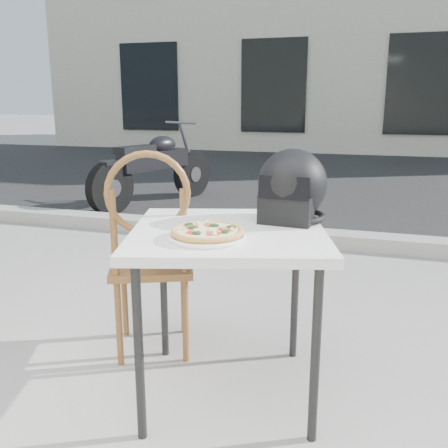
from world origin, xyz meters
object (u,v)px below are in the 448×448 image
(helmet, at_px, (292,189))
(cafe_table_main, at_px, (228,245))
(plate, at_px, (207,237))
(pizza, at_px, (207,231))
(cafe_chair_main, at_px, (150,245))
(motorcycle, at_px, (155,169))

(helmet, bearing_deg, cafe_table_main, -127.36)
(plate, height_order, pizza, pizza)
(pizza, relative_size, cafe_chair_main, 0.31)
(plate, relative_size, motorcycle, 0.19)
(plate, bearing_deg, cafe_chair_main, 138.17)
(helmet, relative_size, cafe_chair_main, 0.33)
(cafe_chair_main, height_order, motorcycle, cafe_chair_main)
(helmet, distance_m, motorcycle, 4.11)
(plate, bearing_deg, helmet, 59.01)
(cafe_table_main, bearing_deg, motorcycle, 119.20)
(pizza, bearing_deg, cafe_chair_main, 138.19)
(pizza, relative_size, motorcycle, 0.17)
(pizza, xyz_separation_m, helmet, (0.24, 0.41, 0.11))
(cafe_table_main, relative_size, cafe_chair_main, 0.93)
(plate, xyz_separation_m, motorcycle, (-2.01, 3.82, -0.31))
(cafe_chair_main, xyz_separation_m, motorcycle, (-1.59, 3.45, -0.14))
(pizza, xyz_separation_m, cafe_chair_main, (-0.42, 0.37, -0.19))
(cafe_table_main, distance_m, helmet, 0.38)
(helmet, xyz_separation_m, motorcycle, (-2.25, 3.42, -0.44))
(plate, xyz_separation_m, helmet, (0.24, 0.41, 0.13))
(pizza, bearing_deg, helmet, 59.00)
(pizza, height_order, motorcycle, motorcycle)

